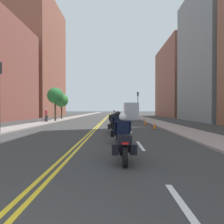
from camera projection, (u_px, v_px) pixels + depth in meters
ground_plane at (108, 116)px, 49.22m from camera, size 264.00×264.00×0.00m
sidewalk_left at (80, 116)px, 49.32m from camera, size 2.44×144.00×0.12m
sidewalk_right at (136, 116)px, 49.12m from camera, size 2.44×144.00×0.12m
centreline_yellow_inner at (107, 116)px, 49.22m from camera, size 0.12×132.00×0.01m
centreline_yellow_outer at (108, 116)px, 49.22m from camera, size 0.12×132.00×0.01m
lane_dashes_white at (122, 120)px, 30.19m from camera, size 0.14×56.40×0.01m
building_left_1 at (2, 71)px, 31.08m from camera, size 6.71×13.42×15.61m
building_right_1 at (224, 55)px, 28.79m from camera, size 9.90×12.55×19.43m
building_left_2 at (38, 60)px, 49.14m from camera, size 9.41×18.90×28.64m
building_right_2 at (182, 81)px, 45.40m from camera, size 8.86×17.54×16.66m
motorcycle_0 at (123, 142)px, 6.40m from camera, size 0.77×2.22×1.59m
motorcycle_1 at (118, 130)px, 10.17m from camera, size 0.77×2.15×1.62m
motorcycle_2 at (113, 124)px, 13.92m from camera, size 0.78×2.21×1.59m
motorcycle_3 at (116, 121)px, 17.13m from camera, size 0.77×2.27×1.60m
motorcycle_4 at (114, 119)px, 21.04m from camera, size 0.78×2.18×1.62m
motorcycle_5 at (115, 118)px, 24.28m from camera, size 0.77×2.15×1.67m
motorcycle_6 at (116, 117)px, 28.48m from camera, size 0.78×2.13×1.60m
traffic_cone_0 at (155, 125)px, 16.88m from camera, size 0.35×0.35×0.74m
traffic_cone_2 at (145, 121)px, 21.03m from camera, size 0.32×0.32×0.82m
traffic_light_far at (138, 100)px, 38.02m from camera, size 0.28×0.38×5.12m
pedestrian_2 at (46, 115)px, 25.44m from camera, size 0.50×0.36×1.82m
street_tree_0 at (61, 100)px, 33.16m from camera, size 2.29×2.29×4.44m
street_tree_1 at (55, 96)px, 27.32m from camera, size 2.24×2.24×4.79m
parked_truck at (130, 112)px, 33.73m from camera, size 2.20×6.50×2.80m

